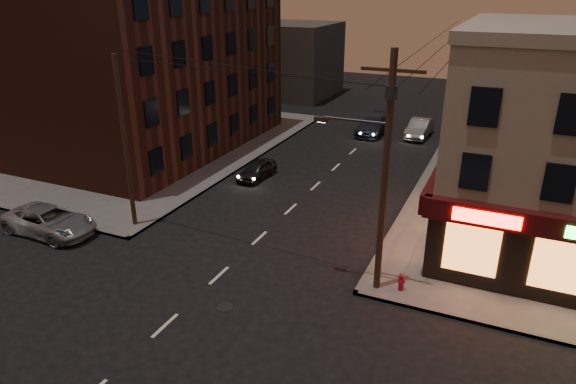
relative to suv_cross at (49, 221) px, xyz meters
The scene contains 14 objects.
ground 11.05m from the suv_cross, 21.26° to the right, with size 120.00×120.00×0.00m, color black.
sidewalk_nw 16.88m from the suv_cross, 117.24° to the left, with size 24.00×28.00×0.15m, color #514F4C.
brick_apartment 16.67m from the suv_cross, 105.72° to the left, with size 12.00×20.00×13.00m, color #431F15.
bg_building_ne_a 41.87m from the suv_cross, 54.47° to the left, with size 10.00×12.00×7.00m, color #3F3D3A.
bg_building_nw 38.24m from the suv_cross, 94.10° to the left, with size 9.00×10.00×8.00m, color #3F3D3A.
bg_building_ne_b 52.97m from the suv_cross, 65.10° to the left, with size 8.00×8.00×6.00m, color #3F3D3A.
utility_pole_main 17.79m from the suv_cross, ahead, with size 4.20×0.44×10.00m.
utility_pole_far 33.03m from the suv_cross, 58.62° to the left, with size 0.26×0.26×9.00m, color #382619.
utility_pole_west 5.81m from the suv_cross, 35.71° to the left, with size 0.24×0.24×9.00m, color #382619.
suv_cross is the anchor object (origin of this frame).
sedan_near 13.23m from the suv_cross, 62.32° to the left, with size 1.44×3.57×1.22m, color black.
sedan_mid 29.82m from the suv_cross, 61.61° to the left, with size 1.60×4.59×1.51m, color slate.
sedan_far 27.61m from the suv_cross, 67.95° to the left, with size 2.12×5.21×1.51m, color #1B2136.
fire_hydrant 18.19m from the suv_cross, ahead, with size 0.34×0.34×0.78m.
Camera 1 is at (11.05, -12.97, 12.35)m, focal length 32.00 mm.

